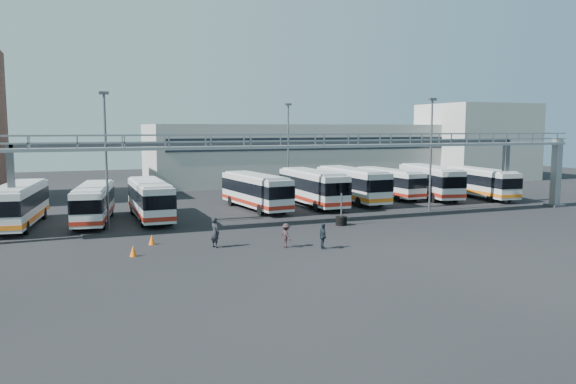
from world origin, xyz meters
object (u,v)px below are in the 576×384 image
object	(u,v)px
cone_right	(152,240)
bus_0	(19,203)
pedestrian_d	(323,236)
tire_stack	(341,220)
light_pole_back	(288,145)
pedestrian_a	(215,232)
pedestrian_c	(286,235)
bus_2	(150,198)
bus_1	(94,202)
bus_4	(256,190)
bus_7	(388,182)
cone_left	(133,251)
light_pole_mid	(431,148)
bus_5	(312,186)
bus_6	(352,184)
bus_8	(430,180)
bus_9	(481,182)
light_pole_left	(106,153)

from	to	relation	value
cone_right	bus_0	bearing A→B (deg)	129.48
pedestrian_d	tire_stack	distance (m)	8.83
light_pole_back	pedestrian_a	size ratio (longest dim) A/B	5.24
pedestrian_c	bus_2	bearing A→B (deg)	19.83
bus_2	pedestrian_c	world-z (taller)	bus_2
pedestrian_c	pedestrian_d	size ratio (longest dim) A/B	0.96
light_pole_back	tire_stack	distance (m)	19.85
bus_1	cone_right	bearing A→B (deg)	-64.07
pedestrian_a	bus_0	bearing A→B (deg)	19.09
bus_4	bus_7	world-z (taller)	bus_4
cone_left	light_pole_mid	bearing A→B (deg)	18.18
bus_5	bus_6	world-z (taller)	bus_6
bus_4	pedestrian_d	xyz separation A→B (m)	(-1.39, -17.74, -1.01)
light_pole_back	pedestrian_a	distance (m)	27.66
light_pole_mid	bus_1	world-z (taller)	light_pole_mid
bus_1	tire_stack	xyz separation A→B (m)	(17.89, -8.12, -1.27)
pedestrian_c	bus_6	bearing A→B (deg)	-43.33
bus_5	pedestrian_d	size ratio (longest dim) A/B	7.04
bus_8	pedestrian_c	world-z (taller)	bus_8
bus_0	bus_1	xyz separation A→B (m)	(5.38, -0.16, -0.13)
bus_0	bus_8	world-z (taller)	bus_8
bus_6	bus_7	xyz separation A→B (m)	(5.46, 1.98, -0.19)
light_pole_back	bus_9	bearing A→B (deg)	-25.89
bus_2	tire_stack	bearing A→B (deg)	-31.41
pedestrian_a	cone_left	xyz separation A→B (m)	(-5.12, -0.66, -0.64)
bus_0	bus_7	xyz separation A→B (m)	(35.84, 5.37, -0.10)
pedestrian_c	light_pole_mid	bearing A→B (deg)	-65.91
bus_4	bus_5	world-z (taller)	bus_5
light_pole_back	bus_6	world-z (taller)	light_pole_back
bus_5	cone_left	size ratio (longest dim) A/B	17.01
light_pole_left	pedestrian_d	distance (m)	17.83
light_pole_left	bus_1	distance (m)	5.24
bus_2	pedestrian_a	size ratio (longest dim) A/B	5.45
bus_1	bus_4	world-z (taller)	bus_4
light_pole_mid	pedestrian_a	xyz separation A→B (m)	(-22.15, -8.29, -4.75)
bus_8	pedestrian_c	size ratio (longest dim) A/B	7.56
bus_0	bus_2	distance (m)	9.78
bus_4	cone_left	world-z (taller)	bus_4
light_pole_back	pedestrian_c	world-z (taller)	light_pole_back
bus_4	cone_left	size ratio (longest dim) A/B	16.49
bus_4	tire_stack	distance (m)	11.14
bus_1	pedestrian_a	bearing A→B (deg)	-52.85
pedestrian_a	pedestrian_c	world-z (taller)	pedestrian_a
bus_8	tire_stack	bearing A→B (deg)	-133.53
light_pole_back	bus_5	distance (m)	9.07
light_pole_left	light_pole_mid	size ratio (longest dim) A/B	1.00
bus_9	pedestrian_c	bearing A→B (deg)	-145.49
pedestrian_d	cone_right	xyz separation A→B (m)	(-9.83, 5.27, -0.48)
bus_2	cone_right	distance (m)	10.37
bus_2	bus_8	size ratio (longest dim) A/B	0.91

